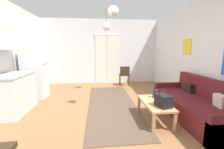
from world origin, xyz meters
The scene contains 13 objects.
ground_plane centered at (0.00, 0.00, -0.05)m, with size 5.51×7.32×0.10m, color #8E603D.
wall_back centered at (0.01, 3.41, 1.36)m, with size 5.11×0.13×2.74m.
wall_right centered at (2.51, 0.00, 1.37)m, with size 0.12×6.92×2.74m.
area_rug centered at (0.21, 0.68, 0.01)m, with size 1.24×3.58×0.01m, color brown.
couch centered at (1.99, -0.26, 0.26)m, with size 0.91×2.17×0.85m.
coffee_table centered at (1.02, -0.32, 0.35)m, with size 0.48×1.02×0.40m.
bamboo_vase centered at (1.12, -0.03, 0.49)m, with size 0.10×0.10×0.40m.
handbag centered at (1.08, -0.58, 0.52)m, with size 0.29×0.34×0.35m.
refrigerator centered at (-2.04, 1.48, 0.78)m, with size 0.63×0.58×1.55m.
kitchen_counter centered at (-2.14, 0.40, 0.77)m, with size 0.60×1.14×2.04m.
accent_chair centered at (0.93, 2.70, 0.47)m, with size 0.45×0.43×0.81m.
pendant_lamp_near centered at (0.19, 0.10, 2.27)m, with size 0.22×0.22×0.58m.
pendant_lamp_far centered at (0.14, 1.75, 2.19)m, with size 0.26×0.26×0.67m.
Camera 1 is at (-0.17, -3.17, 1.49)m, focal length 23.83 mm.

